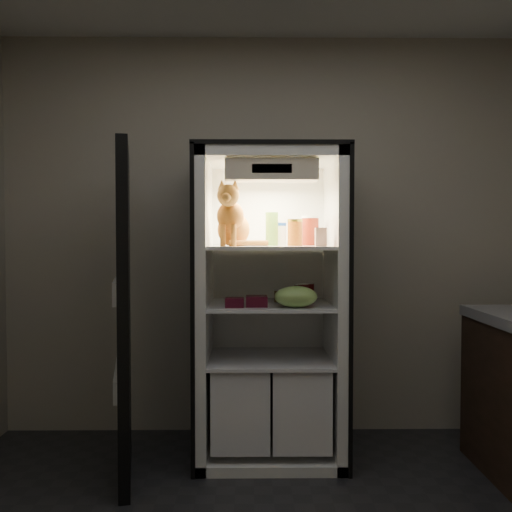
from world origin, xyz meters
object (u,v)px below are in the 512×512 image
Objects in this scene: soda_can_a at (299,293)px; soda_can_b at (309,293)px; tabby_cat at (232,222)px; pepper_jar at (310,231)px; grape_bag at (296,297)px; condiment_jar at (279,296)px; soda_can_c at (303,294)px; berry_box_right at (257,301)px; berry_box_left at (235,302)px; cream_carton at (321,237)px; mayo_tub at (278,234)px; parmesan_shaker at (272,229)px; salsa_jar at (295,232)px; refrigerator at (269,326)px.

soda_can_b reaches higher than soda_can_a.
tabby_cat is at bearing -157.98° from soda_can_a.
pepper_jar reaches higher than grape_bag.
grape_bag is (0.09, -0.26, 0.02)m from condiment_jar.
pepper_jar reaches higher than soda_can_c.
berry_box_right is at bearing -139.45° from soda_can_a.
soda_can_a is 0.10m from soda_can_b.
berry_box_left is (0.02, -0.09, -0.47)m from tabby_cat.
tabby_cat is 0.53m from cream_carton.
berry_box_right is (-0.37, 0.02, -0.37)m from cream_carton.
grape_bag reaches higher than berry_box_left.
mayo_tub is 1.29× the size of soda_can_a.
mayo_tub is at bearing 66.13° from parmesan_shaker.
pepper_jar is at bearing 54.76° from salsa_jar.
cream_carton is (0.03, -0.30, -0.04)m from pepper_jar.
salsa_jar is 1.50× the size of berry_box_left.
soda_can_a is at bearing 12.74° from parmesan_shaker.
parmesan_shaker is at bearing 118.97° from grape_bag.
tabby_cat is at bearing -171.05° from salsa_jar.
tabby_cat reaches higher than parmesan_shaker.
soda_can_c is at bearing 71.30° from grape_bag.
soda_can_a is 0.45× the size of grape_bag.
refrigerator is at bearing 118.82° from grape_bag.
salsa_jar is 0.40m from grape_bag.
refrigerator is 0.60m from salsa_jar.
condiment_jar is (0.04, 0.03, -0.41)m from parmesan_shaker.
tabby_cat is 2.41× the size of salsa_jar.
soda_can_b is at bearing -15.90° from refrigerator.
mayo_tub is 1.16× the size of soda_can_c.
mayo_tub is (0.28, 0.23, -0.07)m from tabby_cat.
soda_can_c is (0.14, -0.17, -0.36)m from mayo_tub.
parmesan_shaker is 0.52m from berry_box_left.
berry_box_right is at bearing 176.28° from cream_carton.
tabby_cat is at bearing -169.56° from soda_can_b.
soda_can_a is (0.18, 0.01, 0.20)m from refrigerator.
salsa_jar reaches higher than mayo_tub.
mayo_tub reaches higher than soda_can_a.
berry_box_right is (-0.34, -0.27, -0.41)m from pepper_jar.
cream_carton is 0.87× the size of soda_can_c.
mayo_tub is at bearing 129.28° from soda_can_c.
salsa_jar is at bearing 176.82° from soda_can_c.
parmesan_shaker is 1.43× the size of mayo_tub.
grape_bag is at bearing -3.44° from berry_box_left.
refrigerator reaches higher than pepper_jar.
salsa_jar is 0.20m from cream_carton.
berry_box_right is (-0.14, -0.29, -0.39)m from mayo_tub.
berry_box_left is at bearing -160.72° from soda_can_c.
parmesan_shaker is 1.64× the size of soda_can_b.
grape_bag is at bearing -11.61° from berry_box_right.
soda_can_b is at bearing 24.73° from berry_box_right.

